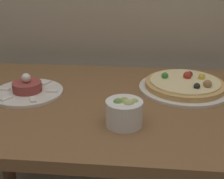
% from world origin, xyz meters
% --- Properties ---
extents(dining_table, '(1.34, 0.69, 0.79)m').
position_xyz_m(dining_table, '(0.00, 0.35, 0.68)').
color(dining_table, brown).
rests_on(dining_table, ground_plane).
extents(pizza_plate, '(0.32, 0.32, 0.06)m').
position_xyz_m(pizza_plate, '(0.17, 0.46, 0.81)').
color(pizza_plate, silver).
rests_on(pizza_plate, dining_table).
extents(tartare_plate, '(0.24, 0.24, 0.07)m').
position_xyz_m(tartare_plate, '(-0.36, 0.37, 0.81)').
color(tartare_plate, silver).
rests_on(tartare_plate, dining_table).
extents(small_bowl, '(0.10, 0.10, 0.08)m').
position_xyz_m(small_bowl, '(-0.03, 0.19, 0.83)').
color(small_bowl, white).
rests_on(small_bowl, dining_table).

